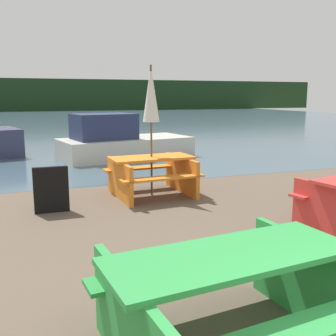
{
  "coord_description": "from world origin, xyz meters",
  "views": [
    {
      "loc": [
        -2.07,
        -0.92,
        1.86
      ],
      "look_at": [
        -0.22,
        4.26,
        0.85
      ],
      "focal_mm": 42.0,
      "sensor_mm": 36.0,
      "label": 1
    }
  ],
  "objects_px": {
    "picnic_table_green": "(231,291)",
    "picnic_table_orange": "(152,172)",
    "umbrella_white": "(151,95)",
    "signboard": "(51,190)",
    "boat": "(120,142)"
  },
  "relations": [
    {
      "from": "umbrella_white",
      "to": "boat",
      "type": "bearing_deg",
      "value": 84.48
    },
    {
      "from": "picnic_table_green",
      "to": "umbrella_white",
      "type": "distance_m",
      "value": 4.89
    },
    {
      "from": "signboard",
      "to": "picnic_table_orange",
      "type": "bearing_deg",
      "value": 15.88
    },
    {
      "from": "picnic_table_green",
      "to": "boat",
      "type": "relative_size",
      "value": 0.48
    },
    {
      "from": "umbrella_white",
      "to": "picnic_table_orange",
      "type": "bearing_deg",
      "value": -91.79
    },
    {
      "from": "picnic_table_green",
      "to": "picnic_table_orange",
      "type": "bearing_deg",
      "value": 79.84
    },
    {
      "from": "picnic_table_green",
      "to": "signboard",
      "type": "distance_m",
      "value": 4.21
    },
    {
      "from": "boat",
      "to": "picnic_table_orange",
      "type": "bearing_deg",
      "value": -106.59
    },
    {
      "from": "picnic_table_green",
      "to": "boat",
      "type": "bearing_deg",
      "value": 82.17
    },
    {
      "from": "umbrella_white",
      "to": "signboard",
      "type": "relative_size",
      "value": 3.22
    },
    {
      "from": "umbrella_white",
      "to": "boat",
      "type": "xyz_separation_m",
      "value": [
        0.45,
        4.7,
        -1.39
      ]
    },
    {
      "from": "boat",
      "to": "signboard",
      "type": "bearing_deg",
      "value": -124.91
    },
    {
      "from": "picnic_table_orange",
      "to": "umbrella_white",
      "type": "xyz_separation_m",
      "value": [
        0.0,
        0.0,
        1.44
      ]
    },
    {
      "from": "picnic_table_orange",
      "to": "umbrella_white",
      "type": "bearing_deg",
      "value": 88.21
    },
    {
      "from": "picnic_table_orange",
      "to": "umbrella_white",
      "type": "distance_m",
      "value": 1.44
    }
  ]
}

